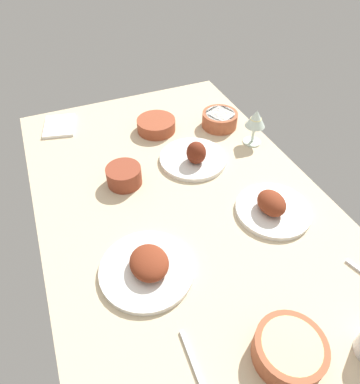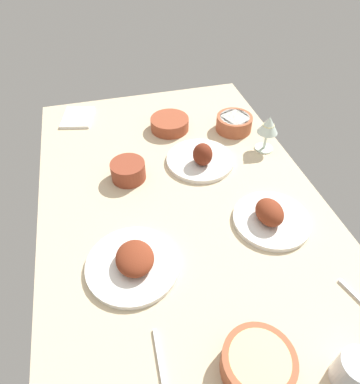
% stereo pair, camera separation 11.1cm
% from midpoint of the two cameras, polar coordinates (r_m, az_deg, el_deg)
% --- Properties ---
extents(dining_table, '(1.40, 0.90, 0.04)m').
position_cam_midpoint_polar(dining_table, '(1.14, 2.79, -1.58)').
color(dining_table, '#C6B28E').
rests_on(dining_table, ground).
extents(plate_center_main, '(0.23, 0.23, 0.08)m').
position_cam_midpoint_polar(plate_center_main, '(1.08, 17.71, -4.12)').
color(plate_center_main, silver).
rests_on(plate_center_main, dining_table).
extents(plate_far_side, '(0.24, 0.24, 0.10)m').
position_cam_midpoint_polar(plate_far_side, '(1.24, 6.05, 5.45)').
color(plate_far_side, silver).
rests_on(plate_far_side, dining_table).
extents(plate_near_viewer, '(0.25, 0.25, 0.07)m').
position_cam_midpoint_polar(plate_near_viewer, '(0.94, -4.31, -11.78)').
color(plate_near_viewer, silver).
rests_on(plate_near_viewer, dining_table).
extents(bowl_sauce, '(0.15, 0.15, 0.05)m').
position_cam_midpoint_polar(bowl_sauce, '(1.41, 0.56, 11.27)').
color(bowl_sauce, brown).
rests_on(bowl_sauce, dining_table).
extents(bowl_potatoes, '(0.16, 0.16, 0.06)m').
position_cam_midpoint_polar(bowl_potatoes, '(0.83, 16.99, -25.86)').
color(bowl_potatoes, '#A35133').
rests_on(bowl_potatoes, dining_table).
extents(bowl_cream, '(0.14, 0.14, 0.06)m').
position_cam_midpoint_polar(bowl_cream, '(1.43, 11.23, 11.15)').
color(bowl_cream, '#A35133').
rests_on(bowl_cream, dining_table).
extents(bowl_soup, '(0.12, 0.12, 0.06)m').
position_cam_midpoint_polar(bowl_soup, '(1.17, -5.96, 3.51)').
color(bowl_soup, brown).
rests_on(bowl_soup, dining_table).
extents(wine_glass, '(0.08, 0.08, 0.14)m').
position_cam_midpoint_polar(wine_glass, '(1.32, 16.87, 10.27)').
color(wine_glass, silver).
rests_on(wine_glass, dining_table).
extents(water_tumbler, '(0.08, 0.08, 0.09)m').
position_cam_midpoint_polar(water_tumbler, '(0.89, 30.45, -24.51)').
color(water_tumbler, silver).
rests_on(water_tumbler, dining_table).
extents(folded_napkin, '(0.18, 0.15, 0.01)m').
position_cam_midpoint_polar(folded_napkin, '(1.54, -14.65, 11.85)').
color(folded_napkin, white).
rests_on(folded_napkin, dining_table).
extents(spoon_loose, '(0.17, 0.02, 0.01)m').
position_cam_midpoint_polar(spoon_loose, '(0.83, 1.07, -27.28)').
color(spoon_loose, silver).
rests_on(spoon_loose, dining_table).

